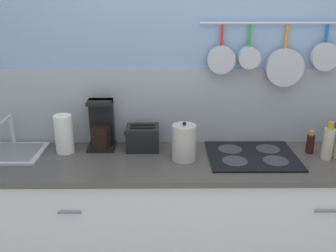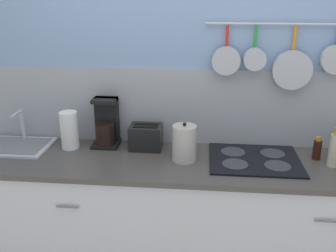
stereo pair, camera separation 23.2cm
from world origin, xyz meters
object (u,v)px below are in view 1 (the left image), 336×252
(paper_towel_roll, at_px, (64,134))
(toaster, at_px, (143,138))
(kettle, at_px, (184,142))
(bottle_sesame_oil, at_px, (328,143))
(coffee_maker, at_px, (101,128))
(bottle_hot_sauce, at_px, (310,143))
(bottle_olive_oil, at_px, (336,134))

(paper_towel_roll, xyz_separation_m, toaster, (0.52, 0.04, -0.05))
(kettle, bearing_deg, bottle_sesame_oil, 0.17)
(coffee_maker, relative_size, bottle_hot_sauce, 2.20)
(coffee_maker, relative_size, toaster, 1.44)
(kettle, relative_size, bottle_hot_sauce, 1.67)
(paper_towel_roll, height_order, toaster, paper_towel_roll)
(kettle, height_order, bottle_hot_sauce, kettle)
(paper_towel_roll, distance_m, bottle_olive_oil, 1.86)
(paper_towel_roll, bearing_deg, kettle, -8.92)
(bottle_sesame_oil, bearing_deg, bottle_hot_sauce, 127.14)
(bottle_olive_oil, bearing_deg, toaster, -178.37)
(paper_towel_roll, distance_m, toaster, 0.52)
(paper_towel_roll, bearing_deg, bottle_hot_sauce, -0.89)
(toaster, bearing_deg, bottle_olive_oil, 1.63)
(kettle, bearing_deg, bottle_hot_sauce, 6.66)
(coffee_maker, bearing_deg, kettle, -20.25)
(paper_towel_roll, distance_m, bottle_hot_sauce, 1.64)
(coffee_maker, bearing_deg, toaster, -7.84)
(coffee_maker, distance_m, kettle, 0.59)
(toaster, height_order, kettle, kettle)
(coffee_maker, distance_m, bottle_hot_sauce, 1.41)
(kettle, height_order, bottle_sesame_oil, kettle)
(coffee_maker, xyz_separation_m, toaster, (0.28, -0.04, -0.05))
(coffee_maker, height_order, toaster, coffee_maker)
(coffee_maker, bearing_deg, bottle_sesame_oil, -7.81)
(paper_towel_roll, distance_m, kettle, 0.80)
(bottle_hot_sauce, distance_m, bottle_sesame_oil, 0.13)
(toaster, xyz_separation_m, bottle_sesame_oil, (1.19, -0.16, 0.03))
(bottle_olive_oil, bearing_deg, bottle_hot_sauce, -154.17)
(bottle_sesame_oil, height_order, bottle_olive_oil, bottle_sesame_oil)
(coffee_maker, bearing_deg, bottle_hot_sauce, -4.33)
(bottle_hot_sauce, height_order, bottle_sesame_oil, bottle_sesame_oil)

